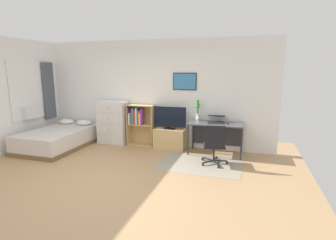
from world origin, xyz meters
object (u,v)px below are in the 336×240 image
object	(u,v)px
desk	(216,128)
tv_stand	(170,138)
bed	(59,138)
laptop	(216,119)
dresser	(113,122)
television	(170,118)
bookshelf	(139,121)
office_chair	(214,144)
computer_mouse	(228,123)
bamboo_vase	(198,110)
wine_glass	(198,117)

from	to	relation	value
desk	tv_stand	bearing A→B (deg)	179.00
bed	laptop	xyz separation A→B (m)	(3.88, 0.78, 0.57)
laptop	dresser	bearing A→B (deg)	173.92
television	bookshelf	bearing A→B (deg)	175.44
office_chair	bookshelf	bearing A→B (deg)	145.47
bookshelf	tv_stand	bearing A→B (deg)	-3.08
bed	office_chair	xyz separation A→B (m)	(3.96, -0.09, 0.22)
bed	dresser	world-z (taller)	dresser
dresser	television	bearing A→B (deg)	-0.26
computer_mouse	bamboo_vase	size ratio (longest dim) A/B	0.20
tv_stand	laptop	world-z (taller)	laptop
desk	wine_glass	bearing A→B (deg)	-157.29
television	bamboo_vase	world-z (taller)	bamboo_vase
wine_glass	desk	bearing A→B (deg)	22.71
bed	computer_mouse	xyz separation A→B (m)	(4.16, 0.63, 0.52)
office_chair	laptop	xyz separation A→B (m)	(-0.08, 0.87, 0.35)
bed	laptop	size ratio (longest dim) A/B	4.16
dresser	laptop	distance (m)	2.74
bed	desk	xyz separation A→B (m)	(3.89, 0.75, 0.37)
bed	bamboo_vase	xyz separation A→B (m)	(3.42, 0.86, 0.76)
office_chair	laptop	distance (m)	0.94
tv_stand	office_chair	world-z (taller)	office_chair
tv_stand	bamboo_vase	world-z (taller)	bamboo_vase
laptop	office_chair	bearing A→B (deg)	-91.24
bookshelf	computer_mouse	bearing A→B (deg)	-4.60
bookshelf	television	world-z (taller)	bookshelf
tv_stand	wine_glass	world-z (taller)	wine_glass
office_chair	desk	bearing A→B (deg)	83.98
bed	bamboo_vase	distance (m)	3.61
bed	bamboo_vase	bearing A→B (deg)	13.71
tv_stand	desk	size ratio (longest dim) A/B	0.62
bed	laptop	world-z (taller)	laptop
bed	computer_mouse	size ratio (longest dim) A/B	18.81
bamboo_vase	bookshelf	bearing A→B (deg)	-178.55
bed	dresser	xyz separation A→B (m)	(1.15, 0.76, 0.33)
tv_stand	laptop	xyz separation A→B (m)	(1.14, 0.01, 0.55)
desk	bamboo_vase	distance (m)	0.62
computer_mouse	bamboo_vase	bearing A→B (deg)	163.21
television	dresser	bearing A→B (deg)	179.74
bookshelf	desk	bearing A→B (deg)	-1.89
computer_mouse	wine_glass	xyz separation A→B (m)	(-0.68, -0.05, 0.12)
laptop	bamboo_vase	bearing A→B (deg)	164.10
bookshelf	bamboo_vase	world-z (taller)	bamboo_vase
desk	television	bearing A→B (deg)	-179.89
bed	wine_glass	size ratio (longest dim) A/B	10.87
bed	office_chair	world-z (taller)	office_chair
tv_stand	bed	bearing A→B (deg)	-164.27
television	office_chair	size ratio (longest dim) A/B	0.96
dresser	tv_stand	size ratio (longest dim) A/B	1.47
tv_stand	bookshelf	bearing A→B (deg)	176.92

